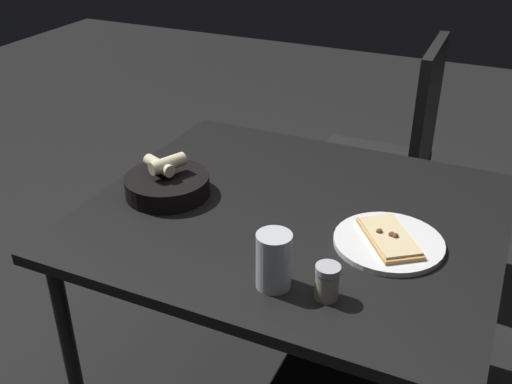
{
  "coord_description": "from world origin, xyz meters",
  "views": [
    {
      "loc": [
        -0.48,
        1.28,
        1.51
      ],
      "look_at": [
        0.09,
        0.03,
        0.75
      ],
      "focal_mm": 42.06,
      "sensor_mm": 36.0,
      "label": 1
    }
  ],
  "objects_px": {
    "pepper_shaker": "(327,284)",
    "chair_near": "(393,147)",
    "beer_glass": "(274,263)",
    "bread_basket": "(167,183)",
    "dining_table": "(293,230)",
    "pizza_plate": "(389,241)"
  },
  "relations": [
    {
      "from": "pepper_shaker",
      "to": "chair_near",
      "type": "xyz_separation_m",
      "value": [
        0.12,
        -1.2,
        -0.21
      ]
    },
    {
      "from": "beer_glass",
      "to": "chair_near",
      "type": "bearing_deg",
      "value": -89.7
    },
    {
      "from": "bread_basket",
      "to": "chair_near",
      "type": "xyz_separation_m",
      "value": [
        -0.42,
        -0.96,
        -0.21
      ]
    },
    {
      "from": "dining_table",
      "to": "chair_near",
      "type": "xyz_separation_m",
      "value": [
        -0.07,
        -0.9,
        -0.12
      ]
    },
    {
      "from": "chair_near",
      "to": "beer_glass",
      "type": "bearing_deg",
      "value": 90.3
    },
    {
      "from": "pepper_shaker",
      "to": "bread_basket",
      "type": "bearing_deg",
      "value": -24.05
    },
    {
      "from": "bread_basket",
      "to": "chair_near",
      "type": "distance_m",
      "value": 1.07
    },
    {
      "from": "bread_basket",
      "to": "beer_glass",
      "type": "bearing_deg",
      "value": 149.56
    },
    {
      "from": "dining_table",
      "to": "pizza_plate",
      "type": "distance_m",
      "value": 0.28
    },
    {
      "from": "beer_glass",
      "to": "pizza_plate",
      "type": "bearing_deg",
      "value": -126.18
    },
    {
      "from": "pepper_shaker",
      "to": "chair_near",
      "type": "distance_m",
      "value": 1.23
    },
    {
      "from": "pizza_plate",
      "to": "chair_near",
      "type": "xyz_separation_m",
      "value": [
        0.2,
        -0.95,
        -0.19
      ]
    },
    {
      "from": "dining_table",
      "to": "pizza_plate",
      "type": "height_order",
      "value": "pizza_plate"
    },
    {
      "from": "dining_table",
      "to": "pepper_shaker",
      "type": "relative_size",
      "value": 13.14
    },
    {
      "from": "pepper_shaker",
      "to": "dining_table",
      "type": "bearing_deg",
      "value": -57.32
    },
    {
      "from": "pepper_shaker",
      "to": "chair_near",
      "type": "height_order",
      "value": "chair_near"
    },
    {
      "from": "dining_table",
      "to": "pizza_plate",
      "type": "xyz_separation_m",
      "value": [
        -0.27,
        0.05,
        0.07
      ]
    },
    {
      "from": "pizza_plate",
      "to": "bread_basket",
      "type": "relative_size",
      "value": 1.14
    },
    {
      "from": "bread_basket",
      "to": "pizza_plate",
      "type": "bearing_deg",
      "value": -179.33
    },
    {
      "from": "bread_basket",
      "to": "chair_near",
      "type": "relative_size",
      "value": 0.25
    },
    {
      "from": "pizza_plate",
      "to": "pepper_shaker",
      "type": "relative_size",
      "value": 3.28
    },
    {
      "from": "bread_basket",
      "to": "pepper_shaker",
      "type": "height_order",
      "value": "bread_basket"
    }
  ]
}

